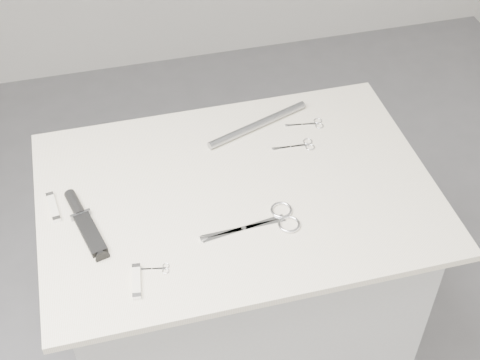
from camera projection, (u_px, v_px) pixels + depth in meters
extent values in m
cube|color=#B6B6B4|center=(238.00, 300.00, 2.02)|extent=(0.90, 0.60, 0.90)
cube|color=beige|center=(237.00, 193.00, 1.70)|extent=(1.00, 0.70, 0.02)
cube|color=silver|center=(244.00, 229.00, 1.60)|extent=(0.21, 0.05, 0.00)
cylinder|color=silver|center=(244.00, 228.00, 1.60)|extent=(0.01, 0.01, 0.01)
torus|color=silver|center=(281.00, 210.00, 1.64)|extent=(0.06, 0.06, 0.01)
torus|color=silver|center=(289.00, 224.00, 1.61)|extent=(0.06, 0.06, 0.01)
cube|color=silver|center=(290.00, 147.00, 1.81)|extent=(0.10, 0.02, 0.00)
cylinder|color=silver|center=(290.00, 147.00, 1.81)|extent=(0.01, 0.01, 0.00)
torus|color=silver|center=(308.00, 142.00, 1.83)|extent=(0.03, 0.03, 0.00)
torus|color=silver|center=(310.00, 147.00, 1.81)|extent=(0.03, 0.03, 0.00)
cube|color=silver|center=(302.00, 125.00, 1.88)|extent=(0.09, 0.03, 0.00)
cylinder|color=silver|center=(302.00, 124.00, 1.88)|extent=(0.01, 0.01, 0.00)
torus|color=silver|center=(318.00, 121.00, 1.89)|extent=(0.02, 0.02, 0.00)
torus|color=silver|center=(319.00, 126.00, 1.88)|extent=(0.02, 0.02, 0.00)
cube|color=silver|center=(152.00, 269.00, 1.51)|extent=(0.06, 0.02, 0.00)
cylinder|color=silver|center=(152.00, 269.00, 1.51)|extent=(0.00, 0.00, 0.00)
torus|color=silver|center=(166.00, 266.00, 1.52)|extent=(0.02, 0.02, 0.00)
torus|color=silver|center=(166.00, 271.00, 1.51)|extent=(0.02, 0.02, 0.00)
cube|color=black|center=(90.00, 234.00, 1.58)|extent=(0.07, 0.14, 0.02)
cube|color=gray|center=(81.00, 215.00, 1.62)|extent=(0.05, 0.02, 0.02)
cylinder|color=black|center=(75.00, 204.00, 1.65)|extent=(0.05, 0.09, 0.03)
cube|color=white|center=(53.00, 207.00, 1.64)|extent=(0.03, 0.10, 0.01)
cube|color=silver|center=(50.00, 195.00, 1.67)|extent=(0.02, 0.01, 0.01)
cube|color=silver|center=(57.00, 219.00, 1.61)|extent=(0.02, 0.01, 0.01)
cube|color=white|center=(137.00, 281.00, 1.48)|extent=(0.03, 0.09, 0.01)
cube|color=silver|center=(136.00, 267.00, 1.51)|extent=(0.02, 0.01, 0.01)
cube|color=silver|center=(137.00, 296.00, 1.45)|extent=(0.02, 0.01, 0.01)
cylinder|color=gray|center=(258.00, 125.00, 1.87)|extent=(0.31, 0.13, 0.02)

